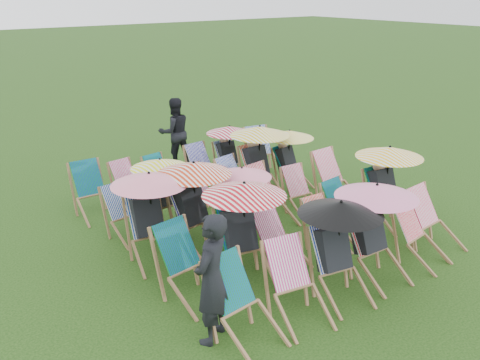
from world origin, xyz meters
TOP-DOWN VIEW (x-y plane):
  - ground at (0.00, 0.00)m, footprint 100.00×100.00m
  - deckchair_0 at (-2.01, -2.26)m, footprint 0.76×0.98m
  - deckchair_1 at (-1.22, -2.31)m, footprint 0.79×0.99m
  - deckchair_2 at (-0.42, -2.25)m, footprint 1.13×1.21m
  - deckchair_3 at (0.37, -2.20)m, footprint 1.17×1.22m
  - deckchair_4 at (1.30, -2.32)m, footprint 0.72×0.91m
  - deckchair_5 at (1.88, -2.18)m, footprint 0.71×0.93m
  - deckchair_6 at (-2.05, -1.10)m, footprint 0.80×1.02m
  - deckchair_7 at (-1.13, -1.09)m, footprint 1.20×1.28m
  - deckchair_8 at (-0.48, -1.10)m, footprint 0.75×0.95m
  - deckchair_9 at (0.44, -1.17)m, footprint 0.57×0.78m
  - deckchair_10 at (1.08, -1.05)m, footprint 0.71×0.92m
  - deckchair_11 at (2.04, -1.10)m, footprint 1.16×1.22m
  - deckchair_12 at (-1.94, 0.18)m, footprint 1.16×1.24m
  - deckchair_13 at (-1.16, 0.11)m, footprint 1.19×1.28m
  - deckchair_14 at (-0.31, 0.04)m, footprint 0.99×1.05m
  - deckchair_15 at (0.36, 0.12)m, footprint 0.80×1.02m
  - deckchair_16 at (1.14, 0.11)m, footprint 0.60×0.81m
  - deckchair_17 at (1.99, 0.04)m, footprint 0.72×0.97m
  - deckchair_18 at (-1.90, 1.12)m, footprint 0.67×0.87m
  - deckchair_19 at (-1.20, 1.17)m, footprint 1.02×1.06m
  - deckchair_20 at (-0.34, 1.19)m, footprint 0.71×0.90m
  - deckchair_21 at (0.46, 1.16)m, footprint 0.74×0.93m
  - deckchair_22 at (1.12, 1.33)m, footprint 1.17×1.23m
  - deckchair_23 at (1.91, 1.30)m, footprint 1.01×1.10m
  - deckchair_24 at (-1.98, 2.31)m, footprint 0.67×0.92m
  - deckchair_25 at (-1.21, 2.37)m, footprint 0.68×0.85m
  - deckchair_26 at (-0.52, 2.36)m, footprint 0.66×0.84m
  - deckchair_27 at (0.43, 2.27)m, footprint 0.67×0.88m
  - deckchair_28 at (1.14, 2.39)m, footprint 1.00×1.04m
  - deckchair_29 at (2.05, 2.35)m, footprint 0.80×1.01m
  - person_left at (-2.30, -2.00)m, footprint 0.71×0.64m
  - person_rear at (0.73, 4.02)m, footprint 0.87×0.73m

SIDE VIEW (x-z plane):
  - ground at x=0.00m, z-range 0.00..0.00m
  - deckchair_9 at x=0.44m, z-range 0.00..0.82m
  - deckchair_26 at x=-0.52m, z-range 0.00..0.83m
  - deckchair_25 at x=-1.21m, z-range 0.00..0.84m
  - deckchair_16 at x=1.14m, z-range 0.00..0.85m
  - deckchair_18 at x=-1.90m, z-range 0.00..0.87m
  - deckchair_20 at x=-0.34m, z-range 0.00..0.89m
  - deckchair_21 at x=0.46m, z-range 0.00..0.90m
  - deckchair_27 at x=0.43m, z-range 0.00..0.90m
  - deckchair_4 at x=1.30m, z-range 0.00..0.91m
  - deckchair_10 at x=1.08m, z-range 0.00..0.92m
  - deckchair_8 at x=-0.48m, z-range 0.00..0.95m
  - deckchair_5 at x=1.88m, z-range 0.00..0.96m
  - deckchair_24 at x=-1.98m, z-range 0.00..0.97m
  - deckchair_1 at x=-1.22m, z-range 0.00..0.97m
  - deckchair_29 at x=2.05m, z-range 0.00..0.99m
  - deckchair_0 at x=-2.01m, z-range 0.00..1.00m
  - deckchair_6 at x=-2.05m, z-range 0.00..1.01m
  - deckchair_17 at x=1.99m, z-range 0.00..1.02m
  - deckchair_15 at x=0.36m, z-range 0.00..1.02m
  - deckchair_14 at x=-0.31m, z-range 0.03..1.21m
  - deckchair_28 at x=1.14m, z-range 0.03..1.21m
  - deckchair_23 at x=1.91m, z-range 0.03..1.23m
  - deckchair_19 at x=-1.20m, z-range 0.03..1.24m
  - deckchair_2 at x=-0.42m, z-range 0.04..1.38m
  - deckchair_12 at x=-1.94m, z-range 0.04..1.42m
  - deckchair_11 at x=2.04m, z-range 0.04..1.42m
  - deckchair_3 at x=0.37m, z-range 0.04..1.42m
  - deckchair_22 at x=1.12m, z-range 0.04..1.43m
  - deckchair_13 at x=-1.16m, z-range 0.04..1.45m
  - deckchair_7 at x=-1.13m, z-range 0.04..1.46m
  - person_rear at x=0.73m, z-range 0.00..1.60m
  - person_left at x=-2.30m, z-range 0.00..1.62m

